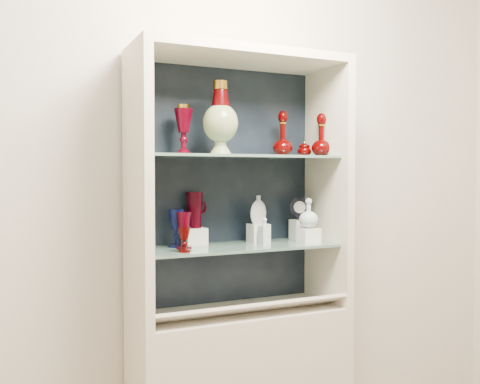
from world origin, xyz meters
name	(u,v)px	position (x,y,z in m)	size (l,w,h in m)	color
wall_back	(222,171)	(0.00, 1.75, 1.40)	(3.50, 0.02, 2.80)	beige
cabinet_back_panel	(224,186)	(0.00, 1.72, 1.32)	(0.98, 0.02, 1.15)	black
cabinet_side_left	(137,188)	(-0.48, 1.53, 1.32)	(0.04, 0.40, 1.15)	beige
cabinet_side_right	(327,186)	(0.48, 1.53, 1.32)	(0.04, 0.40, 1.15)	beige
cabinet_top_cap	(240,57)	(0.00, 1.53, 1.92)	(1.00, 0.40, 0.04)	beige
shelf_lower	(238,247)	(0.00, 1.55, 1.04)	(0.92, 0.34, 0.01)	slate
shelf_upper	(238,157)	(0.00, 1.55, 1.46)	(0.92, 0.34, 0.01)	slate
label_ledge	(250,309)	(0.00, 1.42, 0.78)	(0.92, 0.18, 0.01)	beige
label_card_0	(253,305)	(0.01, 1.42, 0.80)	(0.10, 0.07, 0.00)	white
label_card_1	(304,299)	(0.28, 1.42, 0.80)	(0.10, 0.07, 0.00)	white
label_card_2	(198,312)	(-0.25, 1.42, 0.80)	(0.10, 0.07, 0.00)	white
label_card_3	(272,303)	(0.11, 1.42, 0.80)	(0.10, 0.07, 0.00)	white
pedestal_lamp_left	(143,128)	(-0.44, 1.59, 1.58)	(0.09, 0.09, 0.23)	#40000C
pedestal_lamp_right	(184,130)	(-0.25, 1.59, 1.58)	(0.09, 0.09, 0.23)	#40000C
enamel_urn	(221,118)	(-0.11, 1.51, 1.63)	(0.16, 0.16, 0.33)	#114A16
ruby_decanter_a	(283,131)	(0.26, 1.59, 1.60)	(0.10, 0.10, 0.25)	#450100
ruby_decanter_b	(321,134)	(0.44, 1.53, 1.58)	(0.10, 0.10, 0.23)	#450100
lidded_bowl	(304,149)	(0.39, 1.60, 1.51)	(0.07, 0.07, 0.08)	#450100
cobalt_goblet	(176,228)	(-0.28, 1.62, 1.14)	(0.07, 0.07, 0.17)	#0B1245
ruby_goblet_tall	(184,230)	(-0.27, 1.54, 1.13)	(0.07, 0.07, 0.17)	#40000C
ruby_goblet_small	(184,240)	(-0.30, 1.45, 1.10)	(0.05, 0.05, 0.11)	#450100
riser_ruby_pitcher	(195,236)	(-0.18, 1.65, 1.09)	(0.10, 0.10, 0.08)	silver
ruby_pitcher	(194,210)	(-0.18, 1.65, 1.21)	(0.13, 0.08, 0.17)	#40000C
clear_square_bottle	(264,231)	(0.12, 1.52, 1.11)	(0.04, 0.04, 0.13)	#AAC0C4
riser_flat_flask	(258,233)	(0.13, 1.61, 1.09)	(0.09, 0.09, 0.09)	silver
flat_flask	(258,209)	(0.13, 1.61, 1.21)	(0.10, 0.04, 0.14)	silver
riser_clear_round_decanter	(309,235)	(0.35, 1.50, 1.08)	(0.09, 0.09, 0.07)	silver
clear_round_decanter	(309,214)	(0.35, 1.50, 1.19)	(0.09, 0.09, 0.14)	#AAC0C4
riser_cameo_medallion	(299,229)	(0.38, 1.63, 1.10)	(0.08, 0.08, 0.10)	silver
cameo_medallion	(299,208)	(0.38, 1.63, 1.21)	(0.10, 0.04, 0.12)	black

